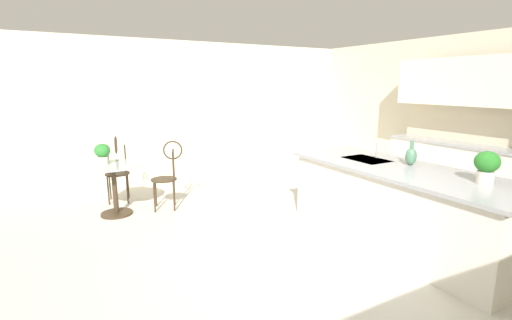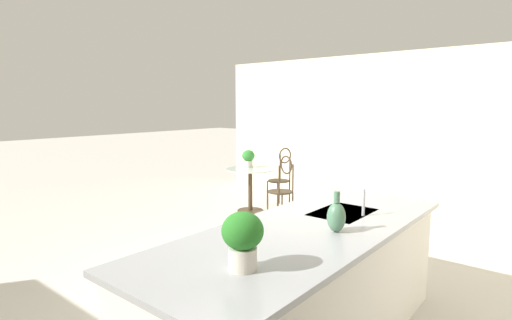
% 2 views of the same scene
% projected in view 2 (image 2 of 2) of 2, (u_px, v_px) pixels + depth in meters
% --- Properties ---
extents(ground_plane, '(40.00, 40.00, 0.00)m').
position_uv_depth(ground_plane, '(245.00, 297.00, 3.77)').
color(ground_plane, beige).
extents(wall_left_window, '(0.12, 7.80, 2.70)m').
position_uv_depth(wall_left_window, '(407.00, 131.00, 6.85)').
color(wall_left_window, beige).
rests_on(wall_left_window, ground).
extents(kitchen_island, '(2.80, 1.06, 0.92)m').
position_uv_depth(kitchen_island, '(306.00, 287.00, 2.94)').
color(kitchen_island, white).
rests_on(kitchen_island, ground).
extents(bistro_table, '(0.80, 0.80, 0.74)m').
position_uv_depth(bistro_table, '(250.00, 186.00, 6.71)').
color(bistro_table, '#3D2D1E').
rests_on(bistro_table, ground).
extents(chair_near_window, '(0.52, 0.46, 1.04)m').
position_uv_depth(chair_near_window, '(281.00, 174.00, 7.12)').
color(chair_near_window, '#3D2D1E').
rests_on(chair_near_window, ground).
extents(chair_by_island, '(0.48, 0.52, 1.04)m').
position_uv_depth(chair_by_island, '(282.00, 185.00, 6.14)').
color(chair_by_island, '#3D2D1E').
rests_on(chair_by_island, ground).
extents(sink_faucet, '(0.02, 0.02, 0.22)m').
position_uv_depth(sink_faucet, '(364.00, 202.00, 3.17)').
color(sink_faucet, '#B2B5BA').
rests_on(sink_faucet, kitchen_island).
extents(potted_plant_on_table, '(0.21, 0.21, 0.30)m').
position_uv_depth(potted_plant_on_table, '(248.00, 157.00, 6.78)').
color(potted_plant_on_table, beige).
rests_on(potted_plant_on_table, bistro_table).
extents(potted_plant_counter_far, '(0.23, 0.23, 0.32)m').
position_uv_depth(potted_plant_counter_far, '(243.00, 237.00, 2.12)').
color(potted_plant_counter_far, beige).
rests_on(potted_plant_counter_far, kitchen_island).
extents(vase_on_counter, '(0.13, 0.13, 0.29)m').
position_uv_depth(vase_on_counter, '(336.00, 216.00, 2.78)').
color(vase_on_counter, '#4C7A5B').
rests_on(vase_on_counter, kitchen_island).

